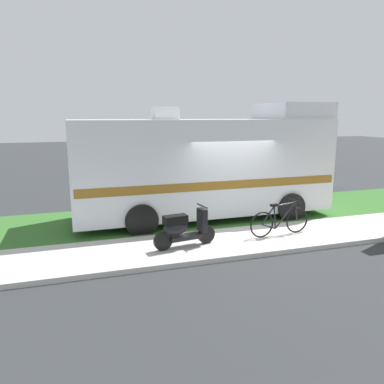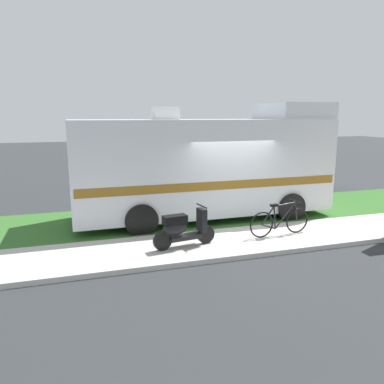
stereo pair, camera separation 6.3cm
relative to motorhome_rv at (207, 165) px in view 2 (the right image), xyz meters
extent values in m
plane|color=#2D3033|center=(0.39, -1.29, -1.70)|extent=(80.00, 80.00, 0.00)
cube|color=beige|center=(0.39, -2.49, -1.64)|extent=(24.00, 2.00, 0.12)
cube|color=#336628|center=(0.39, 0.21, -1.66)|extent=(24.00, 3.40, 0.08)
cube|color=silver|center=(-0.11, 0.00, -0.01)|extent=(7.83, 2.38, 2.78)
cube|color=silver|center=(2.90, 0.02, 1.63)|extent=(1.81, 2.22, 0.50)
cube|color=#8C601E|center=(-0.11, 0.00, -0.43)|extent=(7.68, 2.39, 0.24)
cube|color=black|center=(3.78, 0.03, 0.48)|extent=(0.09, 1.98, 0.90)
cube|color=silver|center=(-1.28, -0.01, 1.56)|extent=(0.70, 0.60, 0.36)
cylinder|color=black|center=(2.30, 1.13, -1.25)|extent=(0.90, 0.29, 0.90)
cylinder|color=black|center=(2.32, -1.10, -1.25)|extent=(0.90, 0.29, 0.90)
cylinder|color=black|center=(-2.27, 1.10, -1.25)|extent=(0.90, 0.29, 0.90)
cylinder|color=black|center=(-2.25, -1.13, -1.25)|extent=(0.90, 0.29, 0.90)
cylinder|color=black|center=(-0.90, -2.48, -1.36)|extent=(0.45, 0.17, 0.44)
cylinder|color=black|center=(-2.03, -2.66, -1.36)|extent=(0.45, 0.17, 0.44)
cube|color=black|center=(-1.46, -2.57, -1.34)|extent=(0.83, 0.40, 0.10)
cube|color=black|center=(-1.71, -2.61, -0.88)|extent=(0.59, 0.34, 0.20)
ellipsoid|color=black|center=(-1.71, -2.61, -1.08)|extent=(0.64, 0.39, 0.36)
cube|color=black|center=(-1.01, -2.50, -0.98)|extent=(0.19, 0.34, 0.56)
cylinder|color=black|center=(-1.01, -2.50, -0.63)|extent=(0.11, 0.50, 0.04)
sphere|color=white|center=(-1.01, -2.50, -0.80)|extent=(0.12, 0.12, 0.12)
torus|color=black|center=(1.69, -2.44, -1.24)|extent=(0.69, 0.09, 0.69)
torus|color=black|center=(0.60, -2.52, -1.24)|extent=(0.69, 0.09, 0.69)
cylinder|color=black|center=(1.31, -2.46, -1.07)|extent=(0.62, 0.08, 0.68)
cylinder|color=black|center=(0.98, -2.49, -1.09)|extent=(0.10, 0.04, 0.61)
cylinder|color=black|center=(1.27, -2.47, -0.76)|extent=(0.66, 0.09, 0.09)
cylinder|color=black|center=(0.80, -2.50, -1.32)|extent=(0.43, 0.07, 0.19)
cylinder|color=black|center=(0.77, -2.50, -1.01)|extent=(0.38, 0.06, 0.47)
cylinder|color=black|center=(1.64, -2.44, -0.99)|extent=(0.13, 0.05, 0.51)
cube|color=black|center=(0.95, -2.49, -0.76)|extent=(0.21, 0.11, 0.06)
cylinder|color=black|center=(1.60, -2.44, -0.70)|extent=(0.07, 0.52, 0.03)
cube|color=silver|center=(6.44, 4.64, -0.64)|extent=(2.32, 1.93, 1.57)
cube|color=black|center=(6.44, 4.64, -0.15)|extent=(2.20, 1.95, 0.44)
cube|color=silver|center=(3.87, 4.65, -1.02)|extent=(2.83, 1.94, 0.81)
cylinder|color=black|center=(6.62, 5.56, -1.32)|extent=(0.76, 0.24, 0.76)
cylinder|color=black|center=(6.61, 3.72, -1.32)|extent=(0.76, 0.24, 0.76)
cylinder|color=black|center=(3.54, 5.57, -1.32)|extent=(0.76, 0.24, 0.76)
cylinder|color=black|center=(3.53, 3.73, -1.32)|extent=(0.76, 0.24, 0.76)
camera|label=1|loc=(-3.86, -10.62, 1.48)|focal=34.63mm
camera|label=2|loc=(-3.80, -10.64, 1.48)|focal=34.63mm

